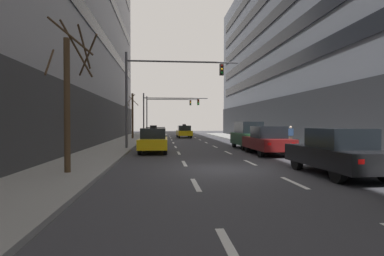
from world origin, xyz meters
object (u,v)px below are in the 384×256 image
Objects in this scene: street_tree_0 at (132,115)px; car_driving_2 at (156,137)px; taxi_driving_1 at (184,132)px; pedestrian_0 at (291,134)px; traffic_signal_2 at (163,108)px; car_parked_1 at (337,152)px; street_tree_1 at (68,96)px; traffic_signal_0 at (160,84)px; car_parked_3 at (248,135)px; taxi_driving_0 at (153,141)px; car_parked_2 at (267,141)px; traffic_signal_1 at (164,107)px.

car_driving_2 is at bearing -73.50° from street_tree_0.
taxi_driving_1 reaches higher than pedestrian_0.
traffic_signal_2 reaches higher than taxi_driving_1.
car_driving_2 is at bearing -103.76° from taxi_driving_1.
car_parked_1 is (3.60, -28.88, 0.07)m from taxi_driving_1.
street_tree_1 is (-6.16, -28.07, 2.11)m from taxi_driving_1.
car_parked_1 is at bearing -68.58° from street_tree_0.
traffic_signal_0 reaches higher than pedestrian_0.
street_tree_0 reaches higher than taxi_driving_1.
traffic_signal_0 is 11.44m from street_tree_1.
street_tree_0 is 18.61m from pedestrian_0.
car_parked_3 is (-0.00, 11.67, 0.15)m from car_parked_1.
taxi_driving_0 is 0.81× the size of street_tree_1.
car_parked_1 is at bearing -4.71° from street_tree_1.
taxi_driving_1 is at bearing 31.29° from street_tree_0.
street_tree_0 reaches higher than car_parked_3.
car_parked_2 is 0.54× the size of traffic_signal_2.
traffic_signal_0 is 28.64m from traffic_signal_2.
traffic_signal_0 reaches higher than traffic_signal_1.
traffic_signal_1 is at bearing 104.18° from car_parked_2.
car_parked_3 reaches higher than taxi_driving_1.
taxi_driving_0 is 0.50× the size of traffic_signal_2.
car_parked_2 is at bearing -60.76° from street_tree_0.
traffic_signal_1 reaches higher than pedestrian_0.
pedestrian_0 is (7.13, -16.60, 0.25)m from taxi_driving_1.
car_parked_3 is 0.81× the size of street_tree_0.
taxi_driving_1 is (3.36, 19.63, -0.01)m from taxi_driving_0.
car_driving_2 is at bearing 114.41° from car_parked_1.
car_parked_2 is at bearing -79.08° from traffic_signal_2.
traffic_signal_0 is 20.09m from traffic_signal_1.
taxi_driving_1 is at bearing 99.56° from car_parked_2.
car_parked_1 is at bearing -53.04° from taxi_driving_0.
taxi_driving_0 is at bearing -160.82° from car_parked_3.
taxi_driving_0 is 2.77× the size of pedestrian_0.
taxi_driving_0 is at bearing -92.15° from traffic_signal_1.
traffic_signal_1 is at bearing 83.28° from street_tree_1.
car_parked_3 is (3.60, -17.21, 0.22)m from taxi_driving_1.
street_tree_1 is (-3.64, -30.91, -1.24)m from traffic_signal_1.
car_parked_2 is (3.60, -21.37, 0.07)m from taxi_driving_1.
taxi_driving_1 is 0.50× the size of traffic_signal_2.
traffic_signal_1 is (0.81, 16.44, 3.35)m from car_driving_2.
car_driving_2 is 0.92× the size of car_parked_2.
traffic_signal_0 reaches higher than car_parked_1.
street_tree_1 is (-9.76, -6.71, 2.04)m from car_parked_2.
car_parked_3 reaches higher than car_parked_1.
car_parked_2 is (-0.00, 7.51, -0.00)m from car_parked_1.
car_driving_2 is 25.27m from traffic_signal_2.
car_parked_3 is (0.00, 4.16, 0.15)m from car_parked_2.
taxi_driving_1 is at bearing 97.11° from car_parked_1.
street_tree_1 is at bearing -102.38° from taxi_driving_1.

